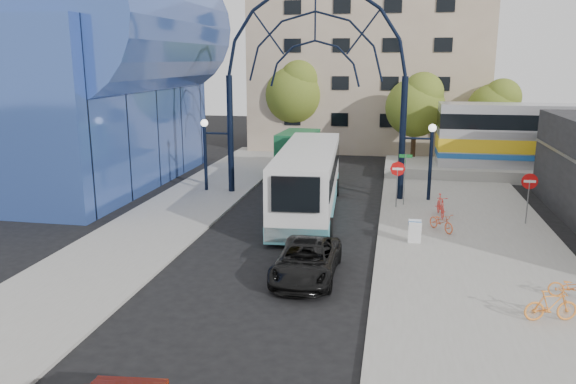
% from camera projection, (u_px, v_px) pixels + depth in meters
% --- Properties ---
extents(ground, '(120.00, 120.00, 0.00)m').
position_uv_depth(ground, '(256.00, 290.00, 19.73)').
color(ground, black).
rests_on(ground, ground).
extents(sidewalk_east, '(8.00, 56.00, 0.12)m').
position_uv_depth(sidewalk_east, '(478.00, 264.00, 22.07)').
color(sidewalk_east, gray).
rests_on(sidewalk_east, ground).
extents(plaza_west, '(5.00, 50.00, 0.12)m').
position_uv_depth(plaza_west, '(154.00, 229.00, 26.64)').
color(plaza_west, gray).
rests_on(plaza_west, ground).
extents(gateway_arch, '(13.64, 0.44, 12.10)m').
position_uv_depth(gateway_arch, '(315.00, 47.00, 31.13)').
color(gateway_arch, black).
rests_on(gateway_arch, ground).
extents(stop_sign, '(0.80, 0.07, 2.50)m').
position_uv_depth(stop_sign, '(397.00, 173.00, 29.86)').
color(stop_sign, slate).
rests_on(stop_sign, sidewalk_east).
extents(do_not_enter_sign, '(0.76, 0.07, 2.48)m').
position_uv_depth(do_not_enter_sign, '(529.00, 186.00, 26.81)').
color(do_not_enter_sign, slate).
rests_on(do_not_enter_sign, sidewalk_east).
extents(street_name_sign, '(0.70, 0.70, 2.80)m').
position_uv_depth(street_name_sign, '(405.00, 169.00, 30.32)').
color(street_name_sign, slate).
rests_on(street_name_sign, sidewalk_east).
extents(sandwich_board, '(0.55, 0.61, 0.99)m').
position_uv_depth(sandwich_board, '(415.00, 229.00, 24.24)').
color(sandwich_board, white).
rests_on(sandwich_board, sidewalk_east).
extents(transit_hall, '(16.50, 18.00, 14.50)m').
position_uv_depth(transit_hall, '(76.00, 79.00, 35.32)').
color(transit_hall, '#34509F').
rests_on(transit_hall, ground).
extents(apartment_block, '(20.00, 12.10, 14.00)m').
position_uv_depth(apartment_block, '(369.00, 69.00, 51.17)').
color(apartment_block, tan).
rests_on(apartment_block, ground).
extents(tree_north_a, '(4.48, 4.48, 7.00)m').
position_uv_depth(tree_north_a, '(417.00, 104.00, 42.32)').
color(tree_north_a, '#382314').
rests_on(tree_north_a, ground).
extents(tree_north_b, '(5.12, 5.12, 8.00)m').
position_uv_depth(tree_north_b, '(296.00, 91.00, 47.82)').
color(tree_north_b, '#382314').
rests_on(tree_north_b, ground).
extents(tree_north_c, '(4.16, 4.16, 6.50)m').
position_uv_depth(tree_north_c, '(496.00, 107.00, 43.21)').
color(tree_north_c, '#382314').
rests_on(tree_north_c, ground).
extents(city_bus, '(3.63, 12.67, 3.44)m').
position_uv_depth(city_bus, '(308.00, 179.00, 29.33)').
color(city_bus, silver).
rests_on(city_bus, ground).
extents(green_truck, '(2.64, 6.27, 3.11)m').
position_uv_depth(green_truck, '(301.00, 153.00, 39.00)').
color(green_truck, black).
rests_on(green_truck, ground).
extents(black_suv, '(2.23, 4.80, 1.33)m').
position_uv_depth(black_suv, '(307.00, 260.00, 20.68)').
color(black_suv, black).
rests_on(black_suv, ground).
extents(bike_near_a, '(1.40, 1.66, 0.86)m').
position_uv_depth(bike_near_a, '(441.00, 222.00, 25.99)').
color(bike_near_a, '#EE5E2F').
rests_on(bike_near_a, sidewalk_east).
extents(bike_near_b, '(0.71, 1.89, 1.11)m').
position_uv_depth(bike_near_b, '(441.00, 206.00, 28.40)').
color(bike_near_b, '#F53B31').
rests_on(bike_near_b, sidewalk_east).
extents(bike_far_a, '(1.59, 0.78, 0.80)m').
position_uv_depth(bike_far_a, '(573.00, 287.00, 18.62)').
color(bike_far_a, orange).
rests_on(bike_far_a, sidewalk_east).
extents(bike_far_b, '(1.70, 0.81, 0.99)m').
position_uv_depth(bike_far_b, '(551.00, 306.00, 17.01)').
color(bike_far_b, orange).
rests_on(bike_far_b, sidewalk_east).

